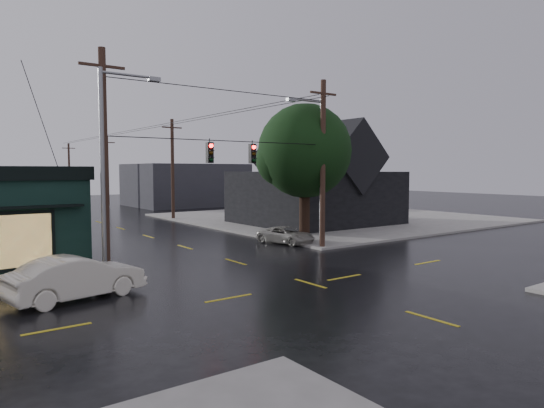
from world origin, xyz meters
TOP-DOWN VIEW (x-y plane):
  - ground_plane at (0.00, 0.00)m, footprint 160.00×160.00m
  - sidewalk_ne at (20.00, 20.00)m, footprint 28.00×28.00m
  - ne_building at (15.00, 17.00)m, footprint 12.60×11.60m
  - corner_tree at (7.29, 9.15)m, footprint 6.16×6.16m
  - utility_pole_nw at (-6.50, 6.50)m, footprint 2.00×0.32m
  - utility_pole_ne at (6.50, 6.50)m, footprint 2.00×0.32m
  - utility_pole_far_a at (6.50, 28.00)m, footprint 2.00×0.32m
  - utility_pole_far_b at (6.50, 48.00)m, footprint 2.00×0.32m
  - utility_pole_far_c at (6.50, 68.00)m, footprint 2.00×0.32m
  - span_signal_assembly at (0.10, 6.50)m, footprint 13.00×0.48m
  - streetlight_nw at (-6.80, 5.80)m, footprint 5.40×0.30m
  - streetlight_ne at (7.00, 7.20)m, footprint 5.40×0.30m
  - bg_building_east at (16.00, 45.00)m, footprint 14.00×12.00m
  - sedan_cream at (-8.61, 3.20)m, footprint 5.16×2.65m
  - suv_silver at (6.00, 9.48)m, footprint 2.78×4.30m

SIDE VIEW (x-z plane):
  - ground_plane at x=0.00m, z-range 0.00..0.00m
  - utility_pole_nw at x=-6.50m, z-range -5.08..5.08m
  - utility_pole_ne at x=6.50m, z-range -5.08..5.08m
  - utility_pole_far_a at x=6.50m, z-range -4.83..4.83m
  - utility_pole_far_b at x=6.50m, z-range -4.58..4.58m
  - utility_pole_far_c at x=6.50m, z-range -4.58..4.58m
  - streetlight_nw at x=-6.80m, z-range -4.58..4.58m
  - streetlight_ne at x=7.00m, z-range -4.58..4.58m
  - sidewalk_ne at x=20.00m, z-range 0.00..0.15m
  - suv_silver at x=6.00m, z-range 0.00..1.10m
  - sedan_cream at x=-8.61m, z-range 0.00..1.62m
  - bg_building_east at x=16.00m, z-range 0.00..5.60m
  - ne_building at x=15.00m, z-range 0.09..8.85m
  - span_signal_assembly at x=0.10m, z-range 5.08..6.31m
  - corner_tree at x=7.29m, z-range 1.52..10.50m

